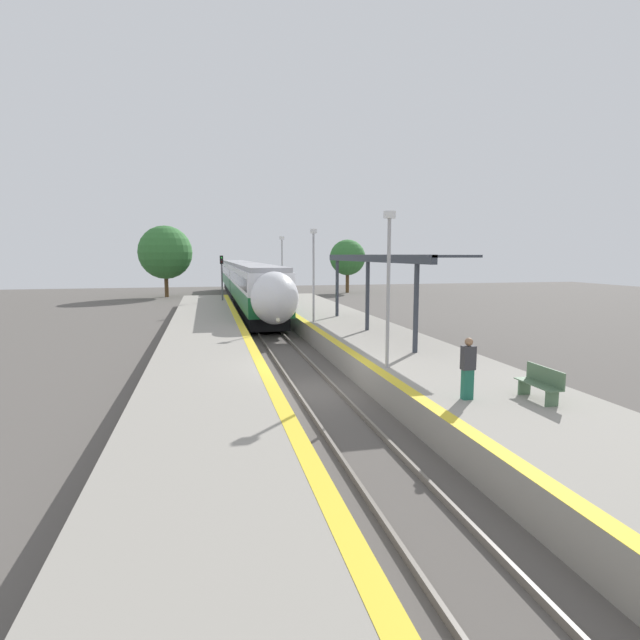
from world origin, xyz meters
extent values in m
plane|color=#56514C|center=(0.00, 0.00, 0.00)|extent=(120.00, 120.00, 0.00)
cube|color=slate|center=(-0.72, 0.00, 0.07)|extent=(0.08, 90.00, 0.15)
cube|color=slate|center=(0.72, 0.00, 0.07)|extent=(0.08, 90.00, 0.15)
cube|color=black|center=(0.00, 22.23, 0.65)|extent=(2.41, 19.30, 0.87)
cube|color=#196633|center=(0.00, 22.23, 1.55)|extent=(2.74, 20.98, 0.93)
cube|color=#196633|center=(0.00, 22.23, 2.17)|extent=(2.76, 20.98, 0.32)
cube|color=silver|center=(0.00, 22.23, 3.03)|extent=(2.74, 20.98, 1.40)
cube|color=black|center=(0.00, 22.23, 2.96)|extent=(2.77, 19.30, 0.77)
cube|color=#9E9EA3|center=(0.00, 22.23, 3.89)|extent=(2.47, 20.98, 0.30)
cylinder|color=black|center=(-0.72, 14.63, 0.43)|extent=(0.12, 0.86, 0.86)
cylinder|color=black|center=(0.72, 14.63, 0.43)|extent=(0.12, 0.86, 0.86)
cylinder|color=black|center=(-0.72, 16.83, 0.43)|extent=(0.12, 0.86, 0.86)
cylinder|color=black|center=(0.72, 16.83, 0.43)|extent=(0.12, 0.86, 0.86)
cylinder|color=black|center=(-0.72, 27.64, 0.43)|extent=(0.12, 0.86, 0.86)
cylinder|color=black|center=(0.72, 27.64, 0.43)|extent=(0.12, 0.86, 0.86)
cylinder|color=black|center=(-0.72, 29.84, 0.43)|extent=(0.12, 0.86, 0.86)
cylinder|color=black|center=(0.72, 29.84, 0.43)|extent=(0.12, 0.86, 0.86)
ellipsoid|color=silver|center=(0.00, 10.62, 2.41)|extent=(2.63, 3.37, 2.92)
ellipsoid|color=black|center=(0.00, 10.20, 2.89)|extent=(1.92, 1.96, 1.48)
sphere|color=#F9F4CC|center=(0.00, 9.36, 1.34)|extent=(0.24, 0.24, 0.24)
cube|color=black|center=(0.00, 44.01, 0.65)|extent=(2.41, 19.30, 0.87)
cube|color=#196633|center=(0.00, 44.01, 1.55)|extent=(2.74, 20.98, 0.93)
cube|color=#196633|center=(0.00, 44.01, 2.17)|extent=(2.76, 20.98, 0.32)
cube|color=silver|center=(0.00, 44.01, 3.03)|extent=(2.74, 20.98, 1.40)
cube|color=black|center=(0.00, 44.01, 2.96)|extent=(2.77, 19.30, 0.77)
cube|color=#9E9EA3|center=(0.00, 44.01, 3.89)|extent=(2.47, 20.98, 0.30)
cylinder|color=black|center=(-0.72, 36.41, 0.43)|extent=(0.12, 0.86, 0.86)
cylinder|color=black|center=(0.72, 36.41, 0.43)|extent=(0.12, 0.86, 0.86)
cylinder|color=black|center=(-0.72, 38.61, 0.43)|extent=(0.12, 0.86, 0.86)
cylinder|color=black|center=(0.72, 38.61, 0.43)|extent=(0.12, 0.86, 0.86)
cylinder|color=black|center=(-0.72, 49.42, 0.43)|extent=(0.12, 0.86, 0.86)
cylinder|color=black|center=(0.72, 49.42, 0.43)|extent=(0.12, 0.86, 0.86)
cylinder|color=black|center=(-0.72, 51.62, 0.43)|extent=(0.12, 0.86, 0.86)
cylinder|color=black|center=(0.72, 51.62, 0.43)|extent=(0.12, 0.86, 0.86)
cube|color=gray|center=(4.12, 0.00, 0.47)|extent=(4.90, 64.00, 0.95)
cube|color=yellow|center=(1.87, 0.00, 0.95)|extent=(0.40, 64.00, 0.01)
cube|color=gray|center=(-3.71, 0.00, 0.47)|extent=(4.08, 64.00, 0.95)
cube|color=yellow|center=(-1.87, 0.00, 0.95)|extent=(0.40, 64.00, 0.01)
cube|color=#4C6B4C|center=(4.82, -6.01, 1.16)|extent=(0.36, 0.06, 0.42)
cube|color=#4C6B4C|center=(4.82, -4.88, 1.16)|extent=(0.36, 0.06, 0.42)
cube|color=#4C6B4C|center=(4.82, -5.45, 1.38)|extent=(0.44, 1.51, 0.03)
cube|color=#4C6B4C|center=(5.02, -5.45, 1.62)|extent=(0.04, 1.51, 0.44)
cube|color=#1E604C|center=(3.04, -4.94, 1.35)|extent=(0.28, 0.20, 0.81)
cube|color=#333338|center=(3.04, -4.94, 2.08)|extent=(0.36, 0.22, 0.64)
sphere|color=#936B4C|center=(3.04, -4.94, 2.50)|extent=(0.22, 0.22, 0.22)
cylinder|color=#59595E|center=(-2.35, 26.17, 2.01)|extent=(0.14, 0.14, 4.01)
cube|color=black|center=(-2.35, 26.17, 4.36)|extent=(0.28, 0.20, 0.70)
sphere|color=#1ED833|center=(-2.35, 26.06, 4.53)|extent=(0.14, 0.14, 0.14)
sphere|color=#330A0A|center=(-2.35, 26.06, 4.19)|extent=(0.14, 0.14, 0.14)
cylinder|color=#9E9EA3|center=(2.28, -0.94, 3.46)|extent=(0.12, 0.12, 5.02)
cube|color=silver|center=(2.28, -0.94, 6.09)|extent=(0.36, 0.20, 0.24)
cylinder|color=#9E9EA3|center=(2.28, 10.97, 3.46)|extent=(0.12, 0.12, 5.02)
cube|color=silver|center=(2.28, 10.97, 6.09)|extent=(0.36, 0.20, 0.24)
cylinder|color=#9E9EA3|center=(2.28, 22.88, 3.46)|extent=(0.12, 0.12, 5.02)
cube|color=silver|center=(2.28, 22.88, 6.09)|extent=(0.36, 0.20, 0.24)
cylinder|color=#333842|center=(4.31, 1.37, 2.73)|extent=(0.20, 0.20, 3.56)
cylinder|color=#333842|center=(4.31, 7.39, 2.73)|extent=(0.20, 0.20, 3.56)
cylinder|color=#333842|center=(4.31, 13.41, 2.73)|extent=(0.20, 0.20, 3.56)
cube|color=#333842|center=(4.31, 7.39, 4.61)|extent=(0.24, 15.04, 0.36)
cube|color=#333842|center=(5.21, 7.39, 4.73)|extent=(2.00, 15.04, 0.10)
cylinder|color=brown|center=(-8.06, 42.46, 1.32)|extent=(0.44, 0.44, 2.65)
sphere|color=#337033|center=(-8.06, 42.46, 5.04)|extent=(5.98, 5.98, 5.98)
cylinder|color=brown|center=(13.81, 44.17, 1.32)|extent=(0.44, 0.44, 2.65)
sphere|color=#337033|center=(13.81, 44.17, 4.44)|extent=(4.48, 4.48, 4.48)
camera|label=1|loc=(-3.67, -16.68, 4.78)|focal=28.00mm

